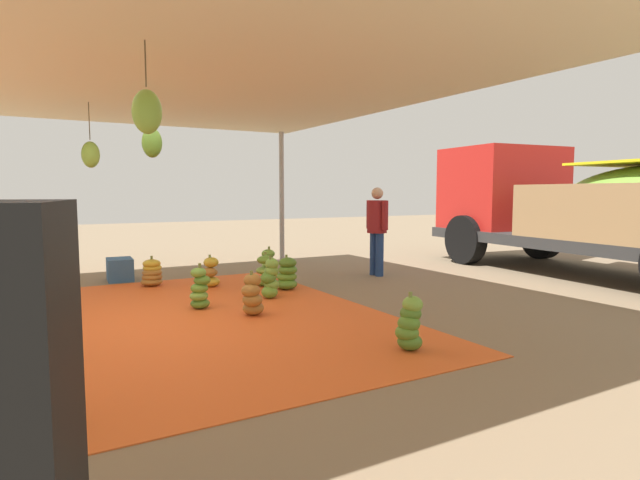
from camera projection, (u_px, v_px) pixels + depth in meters
ground_plane at (378, 296)px, 7.25m from camera, size 40.00×40.00×0.00m
tarp_orange at (162, 322)px, 5.77m from camera, size 5.59×4.91×0.01m
tent_canopy at (146, 80)px, 5.49m from camera, size 8.00×7.00×2.75m
banana_bunch_0 at (152, 273)px, 8.00m from camera, size 0.47×0.47×0.47m
banana_bunch_1 at (270, 279)px, 7.07m from camera, size 0.30×0.32×0.59m
banana_bunch_2 at (269, 267)px, 8.34m from camera, size 0.39×0.39×0.58m
banana_bunch_3 at (200, 289)px, 6.41m from camera, size 0.32×0.35×0.58m
banana_bunch_4 at (287, 274)px, 7.71m from camera, size 0.45×0.45×0.52m
banana_bunch_5 at (23, 291)px, 6.26m from camera, size 0.40×0.38×0.58m
banana_bunch_7 at (265, 272)px, 7.98m from camera, size 0.46×0.46×0.53m
banana_bunch_8 at (37, 310)px, 5.53m from camera, size 0.33×0.32×0.47m
banana_bunch_9 at (1, 296)px, 6.37m from camera, size 0.41×0.41×0.41m
banana_bunch_10 at (410, 325)px, 4.72m from camera, size 0.31×0.31×0.55m
banana_bunch_11 at (210, 273)px, 7.90m from camera, size 0.38×0.38×0.50m
banana_bunch_12 at (252, 296)px, 6.05m from camera, size 0.35×0.33×0.54m
banana_bunch_14 at (34, 338)px, 4.27m from camera, size 0.33×0.33×0.59m
banana_bunch_15 at (40, 392)px, 3.08m from camera, size 0.40×0.39×0.59m
cargo_truck_main at (586, 206)px, 9.10m from camera, size 6.45×2.93×2.40m
worker_0 at (377, 224)px, 8.97m from camera, size 0.57×0.35×1.55m
crate_0 at (120, 269)px, 8.52m from camera, size 0.55×0.42×0.37m
crate_1 at (15, 275)px, 7.97m from camera, size 0.60×0.57×0.37m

